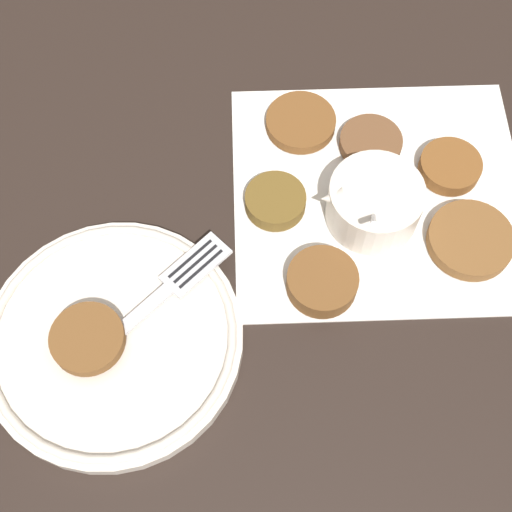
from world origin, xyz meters
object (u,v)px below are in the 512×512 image
fritter_on_plate (88,339)px  fork (168,289)px  sauce_bowl (374,207)px  serving_plate (113,339)px

fritter_on_plate → fork: 0.08m
fritter_on_plate → fork: bearing=-149.5°
sauce_bowl → fritter_on_plate: bearing=21.7°
serving_plate → fritter_on_plate: fritter_on_plate is taller
fork → fritter_on_plate: bearing=30.5°
serving_plate → fork: bearing=-143.9°
serving_plate → fork: 0.06m
sauce_bowl → fork: (0.20, 0.07, -0.00)m
fritter_on_plate → sauce_bowl: bearing=-158.3°
sauce_bowl → fork: size_ratio=0.66×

